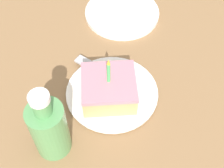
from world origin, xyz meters
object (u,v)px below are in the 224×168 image
cake_slice (109,88)px  bottle (49,128)px  side_plate (122,13)px  fork (100,70)px  plate (112,93)px

cake_slice → bottle: bearing=-48.1°
cake_slice → side_plate: 0.30m
cake_slice → fork: cake_slice is taller
bottle → side_plate: 0.44m
cake_slice → fork: size_ratio=0.90×
side_plate → plate: bearing=-9.7°
fork → side_plate: (-0.21, 0.07, -0.01)m
plate → cake_slice: cake_slice is taller
side_plate → fork: bearing=-18.8°
fork → bottle: size_ratio=0.77×
cake_slice → bottle: bottle is taller
plate → fork: size_ratio=1.52×
plate → side_plate: (-0.28, 0.05, -0.00)m
plate → side_plate: bearing=170.3°
fork → side_plate: bearing=161.2°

